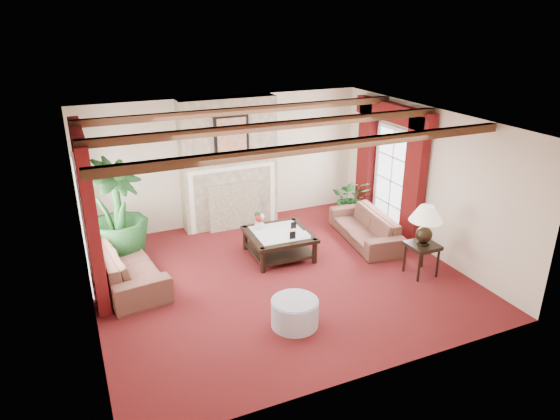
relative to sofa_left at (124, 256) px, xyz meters
name	(u,v)px	position (x,y,z in m)	size (l,w,h in m)	color
floor	(279,277)	(2.41, -0.96, -0.45)	(6.00, 6.00, 0.00)	#420E0B
ceiling	(279,122)	(2.41, -0.96, 2.25)	(6.00, 6.00, 0.00)	white
back_wall	(226,161)	(2.41, 1.79, 0.90)	(6.00, 0.02, 2.70)	beige
left_wall	(83,235)	(-0.59, -0.96, 0.90)	(0.02, 5.50, 2.70)	beige
right_wall	(427,181)	(5.41, -0.96, 0.90)	(0.02, 5.50, 2.70)	beige
ceiling_beams	(279,126)	(2.41, -0.96, 2.19)	(6.00, 3.00, 0.12)	#392012
fireplace	(227,97)	(2.41, 1.59, 2.25)	(2.00, 0.52, 2.70)	tan
french_door_left	(73,163)	(-0.56, 0.04, 1.68)	(0.10, 1.10, 2.16)	white
french_door_right	(397,129)	(5.38, 0.04, 1.68)	(0.10, 1.10, 2.16)	white
curtains_left	(77,135)	(-0.45, 0.04, 2.10)	(0.20, 2.40, 2.55)	#450B09
curtains_right	(394,107)	(5.27, 0.04, 2.10)	(0.20, 2.40, 2.55)	#450B09
sofa_left	(124,256)	(0.00, 0.00, 0.00)	(0.94, 2.35, 0.89)	#330E1A
sofa_right	(365,222)	(4.58, -0.27, -0.06)	(0.82, 2.02, 0.77)	#330E1A
potted_palm	(119,233)	(0.03, 0.81, 0.08)	(2.09, 2.09, 1.06)	black
small_plant	(352,203)	(4.91, 0.79, -0.08)	(1.21, 1.25, 0.74)	black
coffee_table	(279,244)	(2.74, -0.21, -0.21)	(1.15, 1.15, 0.47)	black
side_table	(421,259)	(4.71, -1.85, -0.16)	(0.49, 0.49, 0.58)	black
ottoman	(295,313)	(2.06, -2.34, -0.24)	(0.69, 0.69, 0.40)	#9898AC
table_lamp	(425,225)	(4.71, -1.85, 0.49)	(0.56, 0.56, 0.71)	black
flower_vase	(259,224)	(2.48, 0.11, 0.12)	(0.22, 0.23, 0.19)	silver
book	(299,229)	(3.01, -0.48, 0.16)	(0.20, 0.04, 0.27)	black
photo_frame_a	(293,236)	(2.85, -0.57, 0.10)	(0.11, 0.02, 0.15)	black
photo_frame_b	(294,225)	(3.06, -0.16, 0.09)	(0.10, 0.02, 0.14)	black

